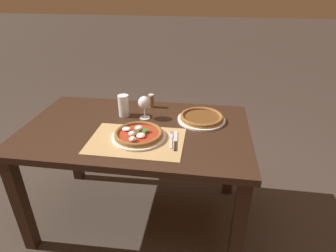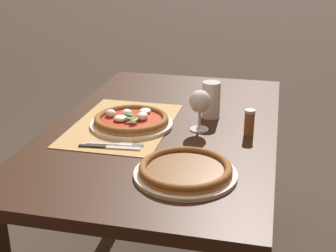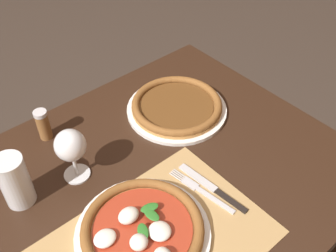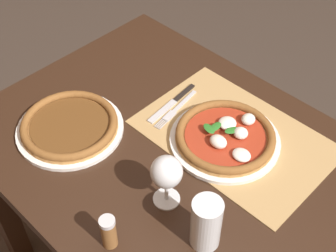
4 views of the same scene
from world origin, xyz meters
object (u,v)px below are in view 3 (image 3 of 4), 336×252
at_px(pint_glass, 15,182).
at_px(knife, 212,188).
at_px(wine_glass, 71,147).
at_px(pizza_near, 142,230).
at_px(fork, 201,191).
at_px(pepper_shaker, 43,125).
at_px(pizza_far, 177,106).

bearing_deg(pint_glass, knife, -36.79).
bearing_deg(wine_glass, pint_glass, 171.91).
bearing_deg(knife, wine_glass, 131.71).
xyz_separation_m(pizza_near, fork, (0.19, 0.00, -0.02)).
distance_m(wine_glass, fork, 0.35).
relative_size(wine_glass, fork, 0.77).
bearing_deg(pizza_near, wine_glass, 94.27).
distance_m(pint_glass, pepper_shaker, 0.22).
relative_size(pizza_far, pepper_shaker, 3.21).
bearing_deg(wine_glass, pepper_shaker, 87.75).
xyz_separation_m(fork, pepper_shaker, (-0.20, 0.44, 0.04)).
bearing_deg(knife, pizza_near, 177.76).
xyz_separation_m(wine_glass, pepper_shaker, (0.01, 0.18, -0.06)).
xyz_separation_m(pint_glass, fork, (0.36, -0.28, -0.06)).
bearing_deg(wine_glass, pizza_far, 3.29).
bearing_deg(pepper_shaker, fork, -65.21).
bearing_deg(pizza_far, pint_glass, -179.94).
height_order(knife, pepper_shaker, pepper_shaker).
relative_size(pint_glass, pepper_shaker, 1.49).
distance_m(knife, pepper_shaker, 0.51).
distance_m(pizza_far, knife, 0.32).
xyz_separation_m(pint_glass, knife, (0.38, -0.29, -0.06)).
relative_size(wine_glass, pint_glass, 1.07).
bearing_deg(pepper_shaker, pint_glass, -133.59).
height_order(pint_glass, pepper_shaker, pint_glass).
height_order(pizza_far, fork, pizza_far).
height_order(pint_glass, knife, pint_glass).
bearing_deg(pint_glass, pizza_near, -59.24).
bearing_deg(pizza_far, knife, -115.14).
height_order(wine_glass, knife, wine_glass).
bearing_deg(wine_glass, fork, -50.65).
bearing_deg(fork, pint_glass, 142.19).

